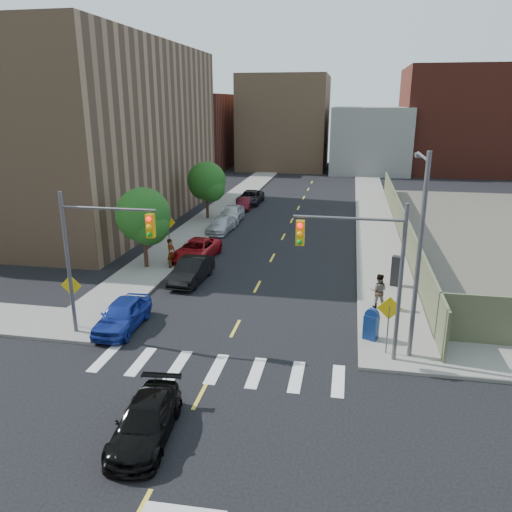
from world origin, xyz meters
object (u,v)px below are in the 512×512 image
at_px(parked_car_white, 232,213).
at_px(pedestrian_east, 378,291).
at_px(parked_car_grey, 250,197).
at_px(mailbox, 371,324).
at_px(payphone, 396,271).
at_px(parked_car_silver, 221,225).
at_px(black_sedan, 146,421).
at_px(parked_car_blue, 122,315).
at_px(pedestrian_west, 171,253).
at_px(parked_car_maroon, 245,203).
at_px(parked_car_black, 192,270).
at_px(parked_car_red, 197,250).

bearing_deg(parked_car_white, pedestrian_east, -57.36).
xyz_separation_m(parked_car_grey, mailbox, (12.06, -31.54, 0.17)).
bearing_deg(payphone, pedestrian_east, -90.42).
height_order(parked_car_white, mailbox, mailbox).
bearing_deg(pedestrian_east, parked_car_grey, -59.99).
height_order(parked_car_silver, mailbox, mailbox).
height_order(mailbox, payphone, payphone).
height_order(black_sedan, pedestrian_east, pedestrian_east).
height_order(parked_car_blue, parked_car_silver, parked_car_blue).
distance_m(parked_car_white, pedestrian_east, 22.67).
bearing_deg(mailbox, pedestrian_east, 106.56).
bearing_deg(pedestrian_west, parked_car_white, 9.23).
xyz_separation_m(parked_car_white, pedestrian_east, (12.56, -18.87, 0.32)).
distance_m(parked_car_maroon, mailbox, 31.00).
height_order(parked_car_grey, payphone, payphone).
relative_size(black_sedan, pedestrian_east, 2.28).
xyz_separation_m(parked_car_grey, pedestrian_east, (12.56, -27.63, 0.38)).
bearing_deg(parked_car_white, mailbox, -63.10).
relative_size(parked_car_black, payphone, 2.47).
relative_size(parked_car_blue, parked_car_maroon, 1.17).
bearing_deg(parked_car_grey, parked_car_blue, -89.01).
bearing_deg(parked_car_maroon, payphone, -62.64).
height_order(parked_car_silver, black_sedan, parked_car_silver).
bearing_deg(parked_car_grey, pedestrian_west, -90.99).
xyz_separation_m(parked_car_white, black_sedan, (4.45, -31.38, -0.15)).
relative_size(black_sedan, payphone, 2.34).
bearing_deg(parked_car_blue, parked_car_grey, 88.68).
bearing_deg(pedestrian_east, parked_car_black, -6.45).
distance_m(parked_car_red, parked_car_maroon, 17.74).
relative_size(parked_car_blue, parked_car_silver, 0.98).
bearing_deg(payphone, mailbox, -84.76).
bearing_deg(mailbox, pedestrian_west, 170.48).
xyz_separation_m(parked_car_red, pedestrian_east, (12.33, -6.90, 0.39)).
distance_m(parked_car_red, pedestrian_east, 14.14).
bearing_deg(parked_car_white, parked_car_grey, 89.00).
height_order(parked_car_silver, parked_car_white, parked_car_white).
distance_m(parked_car_blue, pedestrian_east, 13.42).
height_order(parked_car_red, parked_car_maroon, parked_car_red).
height_order(black_sedan, pedestrian_west, pedestrian_west).
relative_size(parked_car_blue, pedestrian_west, 2.23).
distance_m(parked_car_white, black_sedan, 31.69).
bearing_deg(parked_car_grey, pedestrian_east, -64.57).
xyz_separation_m(parked_car_blue, parked_car_black, (1.30, 7.12, 0.01)).
bearing_deg(pedestrian_west, payphone, -80.99).
relative_size(parked_car_white, black_sedan, 1.06).
bearing_deg(parked_car_blue, payphone, 29.97).
distance_m(parked_car_maroon, pedestrian_east, 27.66).
relative_size(pedestrian_west, pedestrian_east, 1.02).
xyz_separation_m(parked_car_silver, mailbox, (12.06, -18.77, 0.24)).
height_order(parked_car_white, black_sedan, parked_car_white).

